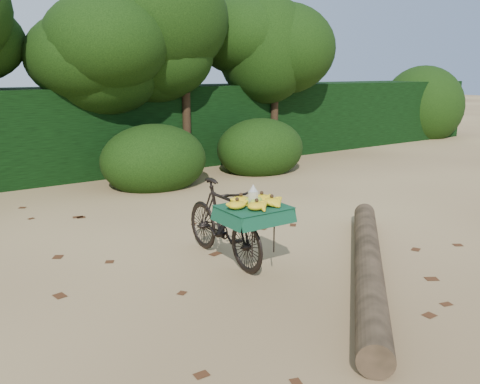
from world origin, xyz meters
TOP-DOWN VIEW (x-y plane):
  - ground at (0.00, 0.00)m, footprint 80.00×80.00m
  - vendor_bicycle at (0.48, 0.29)m, footprint 0.68×1.66m
  - fallen_log at (1.52, -0.94)m, footprint 3.07×2.90m
  - hedge_backdrop at (0.00, 6.30)m, footprint 26.00×1.80m
  - tree_row at (-0.65, 5.50)m, footprint 14.50×2.00m
  - bush_clumps at (0.50, 4.30)m, footprint 8.80×1.70m
  - leaf_litter at (0.00, 0.65)m, footprint 7.00×7.30m

SIDE VIEW (x-z plane):
  - ground at x=0.00m, z-range 0.00..0.00m
  - leaf_litter at x=0.00m, z-range 0.00..0.01m
  - fallen_log at x=1.52m, z-range 0.00..0.28m
  - bush_clumps at x=0.50m, z-range 0.00..0.90m
  - vendor_bicycle at x=0.48m, z-range 0.01..0.95m
  - hedge_backdrop at x=0.00m, z-range 0.00..1.80m
  - tree_row at x=-0.65m, z-range 0.00..4.00m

